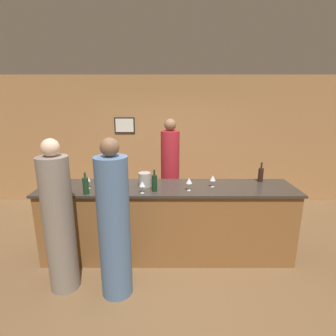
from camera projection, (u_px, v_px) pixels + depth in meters
name	position (u px, v px, depth m)	size (l,w,h in m)	color
ground_plane	(167.00, 254.00, 4.03)	(14.00, 14.00, 0.00)	brown
back_wall	(167.00, 141.00, 5.84)	(8.00, 0.08, 2.80)	#A37547
bar_counter	(167.00, 221.00, 3.89)	(3.65, 0.76, 1.09)	brown
bartender	(169.00, 180.00, 4.56)	(0.32, 0.32, 2.00)	maroon
guest_0	(113.00, 226.00, 3.02)	(0.37, 0.37, 1.91)	#4C6B93
guest_1	(58.00, 223.00, 3.11)	(0.35, 0.35, 1.89)	gray
wine_bottle_0	(260.00, 174.00, 3.96)	(0.08, 0.08, 0.30)	black
wine_bottle_1	(154.00, 183.00, 3.54)	(0.08, 0.08, 0.30)	black
wine_bottle_2	(85.00, 185.00, 3.44)	(0.08, 0.08, 0.29)	#19381E
ice_bucket	(144.00, 180.00, 3.73)	(0.18, 0.18, 0.20)	#9E9993
wine_glass_0	(87.00, 179.00, 3.64)	(0.07, 0.07, 0.17)	silver
wine_glass_1	(142.00, 184.00, 3.46)	(0.08, 0.08, 0.17)	silver
wine_glass_2	(212.00, 178.00, 3.71)	(0.08, 0.08, 0.17)	silver
wine_glass_3	(188.00, 181.00, 3.56)	(0.08, 0.08, 0.18)	silver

